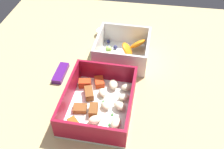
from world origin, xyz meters
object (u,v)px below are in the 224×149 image
fruit_bowl (123,52)px  paper_cup_liner (103,33)px  pasta_container (99,102)px  candy_bar (61,73)px

fruit_bowl → paper_cup_liner: 12.50cm
paper_cup_liner → pasta_container: bearing=-170.9°
fruit_bowl → paper_cup_liner: size_ratio=3.76×
pasta_container → candy_bar: pasta_container is taller
pasta_container → candy_bar: (8.99, 11.82, -1.15)cm
pasta_container → fruit_bowl: 18.26cm
fruit_bowl → paper_cup_liner: bearing=36.6°
fruit_bowl → paper_cup_liner: fruit_bowl is taller
pasta_container → paper_cup_liner: size_ratio=4.97×
pasta_container → candy_bar: 14.90cm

